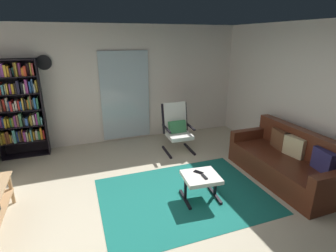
{
  "coord_description": "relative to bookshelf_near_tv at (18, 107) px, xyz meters",
  "views": [
    {
      "loc": [
        -1.12,
        -2.94,
        2.33
      ],
      "look_at": [
        0.28,
        0.93,
        0.91
      ],
      "focal_mm": 27.67,
      "sensor_mm": 36.0,
      "label": 1
    }
  ],
  "objects": [
    {
      "name": "ground_plane",
      "position": [
        2.2,
        -2.67,
        -1.04
      ],
      "size": [
        7.02,
        7.02,
        0.0
      ],
      "primitive_type": "plane",
      "color": "beige"
    },
    {
      "name": "wall_back",
      "position": [
        2.2,
        0.23,
        0.26
      ],
      "size": [
        5.6,
        0.06,
        2.6
      ],
      "primitive_type": "cube",
      "color": "silver",
      "rests_on": "ground"
    },
    {
      "name": "wall_right",
      "position": [
        4.9,
        -2.67,
        0.26
      ],
      "size": [
        0.06,
        6.0,
        2.6
      ],
      "primitive_type": "cube",
      "color": "silver",
      "rests_on": "ground"
    },
    {
      "name": "glass_door_panel",
      "position": [
        2.15,
        0.16,
        0.01
      ],
      "size": [
        1.1,
        0.01,
        2.0
      ],
      "primitive_type": "cube",
      "color": "silver"
    },
    {
      "name": "area_rug",
      "position": [
        2.48,
        -2.46,
        -1.03
      ],
      "size": [
        2.52,
        1.88,
        0.01
      ],
      "primitive_type": "cube",
      "color": "#196E62",
      "rests_on": "ground"
    },
    {
      "name": "bookshelf_near_tv",
      "position": [
        0.0,
        0.0,
        0.0
      ],
      "size": [
        0.87,
        0.3,
        1.95
      ],
      "color": "black",
      "rests_on": "ground"
    },
    {
      "name": "leather_sofa",
      "position": [
        4.34,
        -2.58,
        -0.73
      ],
      "size": [
        0.86,
        1.98,
        0.85
      ],
      "color": "#572717",
      "rests_on": "ground"
    },
    {
      "name": "lounge_armchair",
      "position": [
        3.03,
        -0.81,
        -0.5
      ],
      "size": [
        0.59,
        0.67,
        1.02
      ],
      "color": "black",
      "rests_on": "ground"
    },
    {
      "name": "ottoman",
      "position": [
        2.69,
        -2.61,
        -0.71
      ],
      "size": [
        0.56,
        0.53,
        0.39
      ],
      "color": "white",
      "rests_on": "ground"
    },
    {
      "name": "tv_remote",
      "position": [
        2.71,
        -2.68,
        -0.63
      ],
      "size": [
        0.04,
        0.14,
        0.02
      ],
      "primitive_type": "cube",
      "rotation": [
        0.0,
        0.0,
        0.0
      ],
      "color": "black",
      "rests_on": "ottoman"
    },
    {
      "name": "cell_phone",
      "position": [
        2.69,
        -2.51,
        -0.64
      ],
      "size": [
        0.14,
        0.15,
        0.01
      ],
      "primitive_type": "cube",
      "rotation": [
        0.0,
        0.0,
        0.6
      ],
      "color": "black",
      "rests_on": "ottoman"
    },
    {
      "name": "wall_clock",
      "position": [
        0.56,
        0.15,
        0.81
      ],
      "size": [
        0.29,
        0.03,
        0.29
      ],
      "color": "silver"
    }
  ]
}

